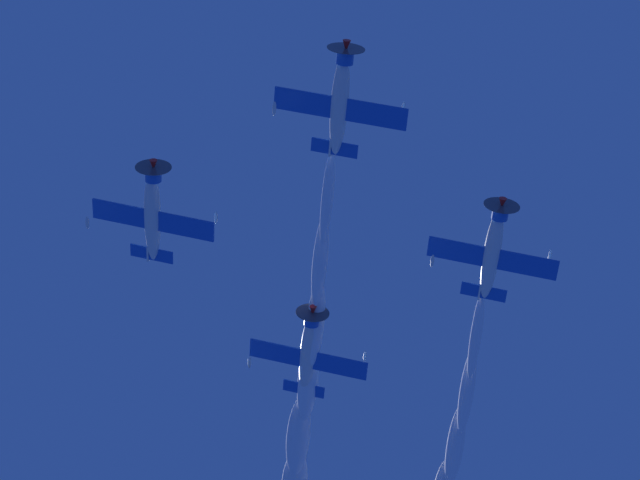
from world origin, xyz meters
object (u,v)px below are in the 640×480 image
airplane_lead (340,101)px  airplane_slot_tail (308,353)px  airplane_left_wingman (492,251)px  airplane_right_wingman (153,213)px

airplane_lead → airplane_slot_tail: bearing=-31.6°
airplane_left_wingman → airplane_slot_tail: bearing=16.3°
airplane_left_wingman → airplane_right_wingman: size_ratio=1.00×
airplane_lead → airplane_slot_tail: airplane_slot_tail is taller
airplane_lead → airplane_right_wingman: (15.87, 5.66, 0.81)m
airplane_right_wingman → airplane_lead: bearing=-160.4°
airplane_left_wingman → airplane_right_wingman: airplane_right_wingman is taller
airplane_slot_tail → airplane_right_wingman: bearing=99.2°
airplane_right_wingman → airplane_slot_tail: (2.77, -17.14, 1.00)m
airplane_right_wingman → airplane_slot_tail: size_ratio=1.00×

